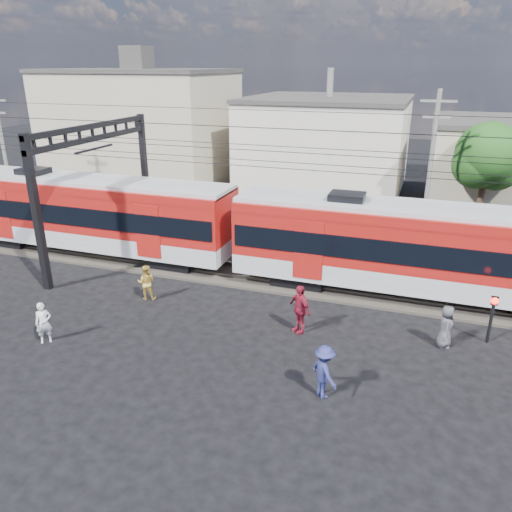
# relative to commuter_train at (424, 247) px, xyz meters

# --- Properties ---
(ground) EXTENTS (120.00, 120.00, 0.00)m
(ground) POSITION_rel_commuter_train_xyz_m (-6.15, -8.00, -2.40)
(ground) COLOR black
(ground) RESTS_ON ground
(track_bed) EXTENTS (70.00, 3.40, 0.12)m
(track_bed) POSITION_rel_commuter_train_xyz_m (-6.15, 0.00, -2.34)
(track_bed) COLOR #2D2823
(track_bed) RESTS_ON ground
(rail_near) EXTENTS (70.00, 0.12, 0.12)m
(rail_near) POSITION_rel_commuter_train_xyz_m (-6.15, -0.75, -2.22)
(rail_near) COLOR #59544C
(rail_near) RESTS_ON track_bed
(rail_far) EXTENTS (70.00, 0.12, 0.12)m
(rail_far) POSITION_rel_commuter_train_xyz_m (-6.15, 0.75, -2.22)
(rail_far) COLOR #59544C
(rail_far) RESTS_ON track_bed
(commuter_train) EXTENTS (50.30, 3.08, 4.17)m
(commuter_train) POSITION_rel_commuter_train_xyz_m (0.00, 0.00, 0.00)
(commuter_train) COLOR black
(commuter_train) RESTS_ON ground
(catenary) EXTENTS (70.00, 9.30, 7.52)m
(catenary) POSITION_rel_commuter_train_xyz_m (-14.80, -0.00, 2.73)
(catenary) COLOR black
(catenary) RESTS_ON ground
(building_west) EXTENTS (14.28, 10.20, 9.30)m
(building_west) POSITION_rel_commuter_train_xyz_m (-23.15, 16.00, 2.25)
(building_west) COLOR #B7A88B
(building_west) RESTS_ON ground
(building_midwest) EXTENTS (12.24, 12.24, 7.30)m
(building_midwest) POSITION_rel_commuter_train_xyz_m (-8.15, 19.00, 1.25)
(building_midwest) COLOR beige
(building_midwest) RESTS_ON ground
(utility_pole_mid) EXTENTS (1.80, 0.24, 8.50)m
(utility_pole_mid) POSITION_rel_commuter_train_xyz_m (-0.15, 7.00, 2.13)
(utility_pole_mid) COLOR slate
(utility_pole_mid) RESTS_ON ground
(utility_pole_west) EXTENTS (1.80, 0.24, 8.00)m
(utility_pole_west) POSITION_rel_commuter_train_xyz_m (-28.15, 6.00, 1.88)
(utility_pole_west) COLOR slate
(utility_pole_west) RESTS_ON ground
(tree_near) EXTENTS (3.82, 3.64, 6.72)m
(tree_near) POSITION_rel_commuter_train_xyz_m (3.04, 10.09, 2.26)
(tree_near) COLOR #382619
(tree_near) RESTS_ON ground
(pedestrian_a) EXTENTS (0.68, 0.66, 1.58)m
(pedestrian_a) POSITION_rel_commuter_train_xyz_m (-12.93, -8.39, -1.61)
(pedestrian_a) COLOR silver
(pedestrian_a) RESTS_ON ground
(pedestrian_b) EXTENTS (0.92, 0.82, 1.59)m
(pedestrian_b) POSITION_rel_commuter_train_xyz_m (-11.26, -3.97, -1.61)
(pedestrian_b) COLOR gold
(pedestrian_b) RESTS_ON ground
(pedestrian_c) EXTENTS (1.27, 1.27, 1.77)m
(pedestrian_c) POSITION_rel_commuter_train_xyz_m (-2.51, -8.21, -1.52)
(pedestrian_c) COLOR navy
(pedestrian_c) RESTS_ON ground
(pedestrian_d) EXTENTS (1.20, 1.09, 1.96)m
(pedestrian_d) POSITION_rel_commuter_train_xyz_m (-4.24, -4.58, -1.42)
(pedestrian_d) COLOR maroon
(pedestrian_d) RESTS_ON ground
(pedestrian_e) EXTENTS (0.59, 0.84, 1.62)m
(pedestrian_e) POSITION_rel_commuter_train_xyz_m (1.03, -3.86, -1.59)
(pedestrian_e) COLOR #444448
(pedestrian_e) RESTS_ON ground
(crossing_signal) EXTENTS (0.28, 0.28, 1.89)m
(crossing_signal) POSITION_rel_commuter_train_xyz_m (2.58, -3.05, -1.09)
(crossing_signal) COLOR black
(crossing_signal) RESTS_ON ground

